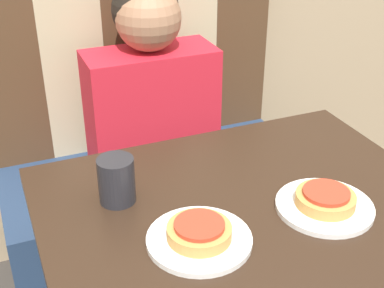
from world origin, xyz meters
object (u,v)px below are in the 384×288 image
(person, at_px, (150,79))
(pizza_right, at_px, (326,198))
(plate_left, at_px, (199,240))
(drinking_cup, at_px, (117,180))
(pizza_left, at_px, (199,231))
(plate_right, at_px, (324,207))

(person, xyz_separation_m, pizza_right, (0.15, -0.73, -0.02))
(plate_left, height_order, drinking_cup, drinking_cup)
(pizza_left, distance_m, drinking_cup, 0.23)
(plate_right, xyz_separation_m, drinking_cup, (-0.40, 0.20, 0.05))
(plate_left, height_order, pizza_left, pizza_left)
(pizza_right, distance_m, drinking_cup, 0.45)
(pizza_left, bearing_deg, plate_right, -0.00)
(person, bearing_deg, plate_left, -101.25)
(pizza_left, bearing_deg, person, 78.75)
(plate_right, bearing_deg, plate_left, 180.00)
(person, bearing_deg, pizza_left, -101.25)
(plate_left, xyz_separation_m, pizza_left, (-0.00, 0.00, 0.02))
(plate_left, xyz_separation_m, pizza_right, (0.29, 0.00, 0.02))
(person, distance_m, pizza_left, 0.75)
(person, bearing_deg, pizza_right, -78.75)
(pizza_right, height_order, drinking_cup, drinking_cup)
(person, height_order, plate_right, person)
(person, distance_m, drinking_cup, 0.59)
(person, xyz_separation_m, drinking_cup, (-0.25, -0.53, 0.00))
(pizza_left, xyz_separation_m, drinking_cup, (-0.11, 0.20, 0.02))
(plate_left, bearing_deg, person, 78.75)
(plate_left, xyz_separation_m, drinking_cup, (-0.11, 0.20, 0.05))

